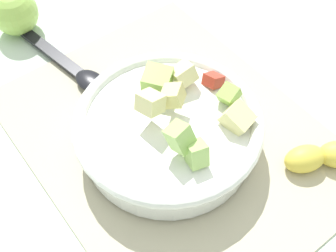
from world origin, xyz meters
The scene contains 5 objects.
ground_plane centered at (0.00, 0.00, 0.00)m, with size 2.40×2.40×0.00m, color silver.
placemat centered at (0.00, 0.00, 0.00)m, with size 0.46×0.36×0.01m, color #BCB299.
salad_bowl centered at (-0.01, 0.01, 0.04)m, with size 0.24×0.24×0.10m.
serving_spoon centered at (0.20, 0.05, 0.01)m, with size 0.23×0.06×0.01m.
whole_apple centered at (0.33, 0.07, 0.04)m, with size 0.08×0.08×0.09m.
Camera 1 is at (-0.27, 0.21, 0.49)m, focal length 46.42 mm.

